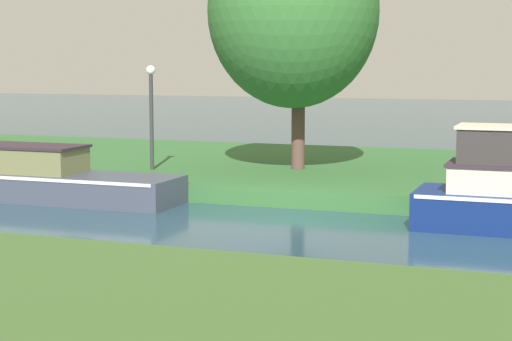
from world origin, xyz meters
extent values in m
plane|color=#244253|center=(0.00, 0.00, 0.00)|extent=(120.00, 120.00, 0.00)
cube|color=#326431|center=(0.00, 7.00, 0.20)|extent=(72.00, 10.00, 0.40)
cube|color=#343030|center=(4.12, 1.20, 1.55)|extent=(1.19, 1.06, 0.70)
cube|color=beige|center=(4.12, 1.20, 1.93)|extent=(1.29, 1.13, 0.06)
cylinder|color=brown|center=(-1.10, 5.66, 1.73)|extent=(0.35, 0.35, 2.67)
ellipsoid|color=#336A30|center=(-1.10, 5.21, 4.39)|extent=(4.24, 4.44, 4.82)
cylinder|color=#333338|center=(-4.56, 4.22, 1.61)|extent=(0.10, 0.10, 2.41)
sphere|color=white|center=(-4.56, 4.22, 2.93)|extent=(0.24, 0.24, 0.24)
camera|label=1|loc=(5.51, -15.24, 3.10)|focal=59.99mm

